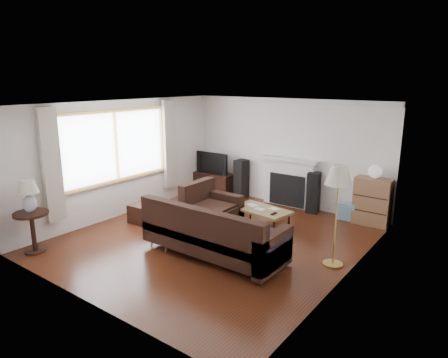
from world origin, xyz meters
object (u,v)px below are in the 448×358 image
Objects in this scene: tv_stand at (215,183)px; coffee_table at (261,219)px; bookshelf at (372,202)px; sectional_sofa at (214,231)px; floor_lamp at (336,217)px; side_table at (33,232)px.

tv_stand is 2.84m from coffee_table.
bookshelf is 3.53m from sectional_sofa.
floor_lamp is 5.09m from side_table.
coffee_table is at bearing -32.97° from tv_stand.
floor_lamp is (1.75, -0.65, 0.60)m from coffee_table.
side_table is (-4.26, -4.85, -0.13)m from bookshelf.
floor_lamp is at bearing 30.88° from side_table.
bookshelf is 2.32m from coffee_table.
sectional_sofa is 3.74× the size of side_table.
bookshelf is at bearing 61.54° from sectional_sofa.
sectional_sofa is 3.12m from side_table.
floor_lamp is at bearing -27.96° from tv_stand.
bookshelf is 6.46m from side_table.
sectional_sofa is 2.01m from floor_lamp.
bookshelf is at bearing 92.36° from floor_lamp.
side_table is (-4.35, -2.60, -0.46)m from floor_lamp.
sectional_sofa is (-1.68, -3.10, -0.06)m from bookshelf.
coffee_table is at bearing 51.26° from side_table.
coffee_table is 4.17m from side_table.
bookshelf reaches higher than sectional_sofa.
tv_stand is 0.65× the size of floor_lamp.
floor_lamp is (0.09, -2.24, 0.33)m from bookshelf.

